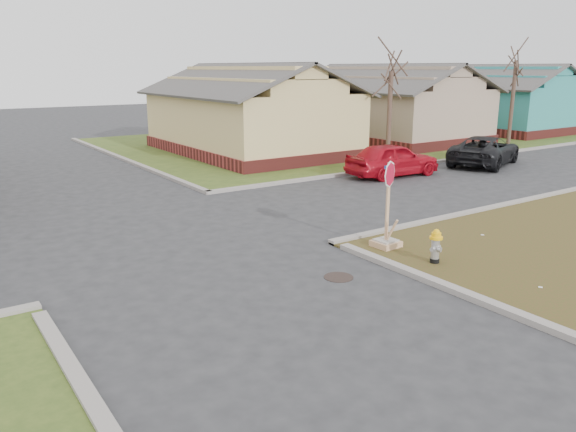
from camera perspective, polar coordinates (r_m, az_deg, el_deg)
ground at (r=11.54m, az=-5.01°, el=-7.72°), size 120.00×120.00×0.00m
verge_far_right at (r=38.78m, az=10.53°, el=8.11°), size 37.00×19.00×0.05m
curbs at (r=15.85m, az=-13.94°, el=-1.77°), size 80.00×40.00×0.12m
manhole at (r=12.31m, az=5.16°, el=-6.21°), size 0.64×0.64×0.01m
side_house_yellow at (r=30.03m, az=-3.98°, el=10.57°), size 7.60×11.60×4.70m
side_house_tan at (r=36.12m, az=10.09°, el=11.10°), size 7.60×11.60×4.70m
side_house_teal at (r=43.68m, az=19.73°, el=11.09°), size 7.60×11.60×4.70m
tree_mid_right at (r=27.45m, az=10.25°, el=9.89°), size 0.22×0.22×4.20m
tree_far_right at (r=35.32m, az=21.81°, el=10.60°), size 0.22×0.22×4.76m
fire_hydrant at (r=13.32m, az=14.77°, el=-2.79°), size 0.30×0.30×0.80m
stop_sign at (r=14.23m, az=9.99°, el=-1.26°), size 0.62×0.60×2.18m
red_sedan at (r=23.89m, az=10.58°, el=5.68°), size 4.24×1.91×1.41m
dark_pickup at (r=27.82m, az=19.36°, el=6.30°), size 5.35×3.83×1.35m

